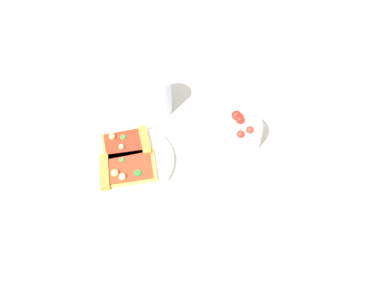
# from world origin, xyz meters

# --- Properties ---
(ground_plane) EXTENTS (2.40, 2.40, 0.00)m
(ground_plane) POSITION_xyz_m (0.00, 0.00, 0.00)
(ground_plane) COLOR beige
(ground_plane) RESTS_ON ground
(plate) EXTENTS (0.22, 0.22, 0.01)m
(plate) POSITION_xyz_m (0.04, -0.02, 0.01)
(plate) COLOR silver
(plate) RESTS_ON ground_plane
(pizza_slice_near) EXTENTS (0.15, 0.14, 0.02)m
(pizza_slice_near) POSITION_xyz_m (0.00, -0.05, 0.02)
(pizza_slice_near) COLOR gold
(pizza_slice_near) RESTS_ON plate
(pizza_slice_far) EXTENTS (0.16, 0.16, 0.02)m
(pizza_slice_far) POSITION_xyz_m (0.06, -0.00, 0.02)
(pizza_slice_far) COLOR gold
(pizza_slice_far) RESTS_ON plate
(salad_bowl) EXTENTS (0.11, 0.11, 0.08)m
(salad_bowl) POSITION_xyz_m (-0.19, 0.15, 0.03)
(salad_bowl) COLOR white
(salad_bowl) RESTS_ON ground_plane
(soda_glass) EXTENTS (0.08, 0.08, 0.11)m
(soda_glass) POSITION_xyz_m (-0.14, -0.09, 0.05)
(soda_glass) COLOR silver
(soda_glass) RESTS_ON ground_plane
(paper_napkin) EXTENTS (0.15, 0.15, 0.00)m
(paper_napkin) POSITION_xyz_m (-0.06, 0.27, 0.00)
(paper_napkin) COLOR white
(paper_napkin) RESTS_ON ground_plane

